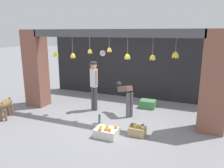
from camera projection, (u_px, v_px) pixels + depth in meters
ground_plane at (107, 119)px, 7.00m from camera, size 60.00×60.00×0.00m
shop_back_wall at (132, 64)px, 9.06m from camera, size 7.29×0.12×2.80m
shop_pillar_left at (36, 69)px, 8.04m from camera, size 0.70×0.60×2.80m
shop_pillar_right at (214, 82)px, 5.85m from camera, size 0.70×0.60×2.80m
storefront_awning at (109, 35)px, 6.50m from camera, size 5.39×0.28×0.94m
dog at (5, 105)px, 6.93m from camera, size 0.49×0.86×0.66m
shopkeeper at (94, 82)px, 7.57m from camera, size 0.33×0.30×1.72m
worker_stooping at (126, 95)px, 7.18m from camera, size 0.72×0.61×1.07m
fruit_crate_oranges at (106, 132)px, 5.78m from camera, size 0.59×0.43×0.32m
fruit_crate_apples at (137, 130)px, 5.88m from camera, size 0.44×0.32×0.32m
produce_box_green at (148, 104)px, 8.00m from camera, size 0.55×0.41×0.29m
water_bottle at (99, 119)px, 6.62m from camera, size 0.07×0.07×0.29m
wall_clock at (103, 53)px, 9.38m from camera, size 0.27×0.03×0.27m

